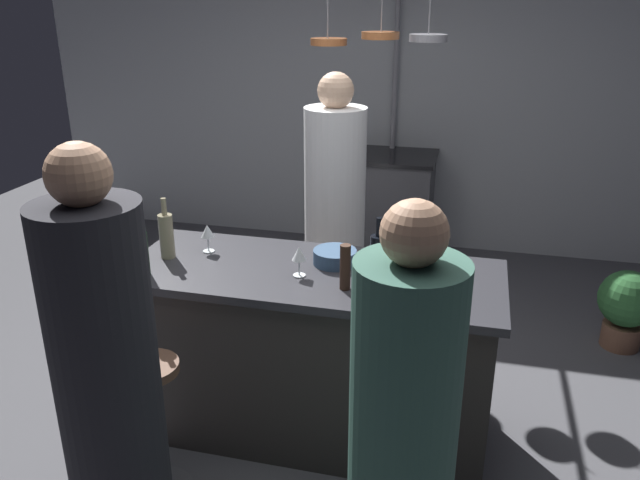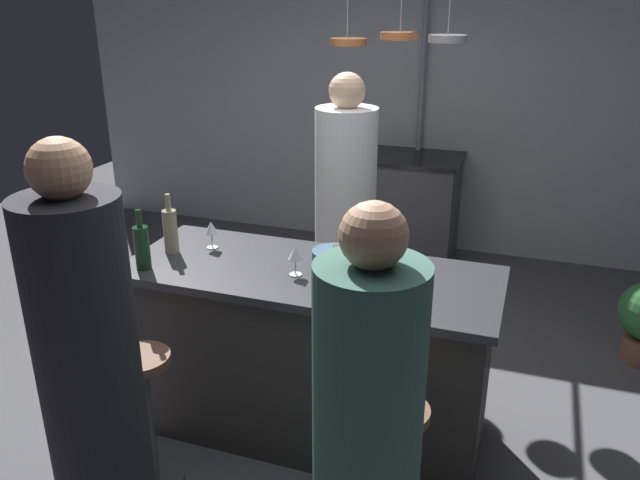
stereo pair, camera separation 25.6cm
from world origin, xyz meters
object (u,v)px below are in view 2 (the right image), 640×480
object	(u,v)px
bar_stool_left	(147,415)
wine_bottle_dark	(372,261)
mixing_bowl_blue	(334,257)
mixing_bowl_ceramic	(397,269)
stove_range	(410,208)
wine_bottle_red	(142,246)
pepper_mill	(338,268)
chef	(345,228)
wine_glass_near_right_guest	(211,229)
guest_right	(366,462)
wine_glass_near_left_guest	(295,254)
guest_left	(93,386)
wine_bottle_white	(170,230)
bar_stool_right	(392,473)

from	to	relation	value
bar_stool_left	wine_bottle_dark	xyz separation A→B (m)	(0.87, 0.55, 0.65)
mixing_bowl_blue	mixing_bowl_ceramic	bearing A→B (deg)	-8.78
stove_range	wine_bottle_red	xyz separation A→B (m)	(-0.76, -2.69, 0.57)
stove_range	pepper_mill	bearing A→B (deg)	-85.80
chef	mixing_bowl_blue	size ratio (longest dim) A/B	8.14
wine_glass_near_right_guest	mixing_bowl_ceramic	size ratio (longest dim) A/B	0.79
guest_right	wine_glass_near_left_guest	bearing A→B (deg)	122.61
guest_left	wine_bottle_white	distance (m)	1.06
pepper_mill	mixing_bowl_ceramic	distance (m)	0.31
guest_right	wine_bottle_red	distance (m)	1.55
stove_range	chef	distance (m)	1.62
wine_bottle_white	wine_glass_near_right_guest	bearing A→B (deg)	34.71
chef	pepper_mill	size ratio (longest dim) A/B	8.22
bar_stool_right	wine_glass_near_right_guest	world-z (taller)	wine_glass_near_right_guest
stove_range	mixing_bowl_blue	size ratio (longest dim) A/B	4.20
chef	mixing_bowl_blue	bearing A→B (deg)	-77.06
guest_right	wine_bottle_dark	world-z (taller)	guest_right
bar_stool_right	guest_left	bearing A→B (deg)	-159.39
bar_stool_right	wine_glass_near_right_guest	bearing A→B (deg)	147.75
mixing_bowl_ceramic	chef	bearing A→B (deg)	121.61
wine_bottle_white	wine_glass_near_left_guest	xyz separation A→B (m)	(0.70, -0.06, -0.01)
wine_bottle_white	wine_bottle_red	bearing A→B (deg)	-94.41
guest_right	wine_bottle_dark	size ratio (longest dim) A/B	5.05
bar_stool_right	guest_left	distance (m)	1.19
wine_glass_near_left_guest	mixing_bowl_blue	xyz separation A→B (m)	(0.13, 0.18, -0.07)
wine_bottle_white	wine_bottle_red	world-z (taller)	wine_bottle_white
bar_stool_left	wine_glass_near_right_guest	bearing A→B (deg)	91.71
wine_glass_near_left_guest	mixing_bowl_ceramic	bearing A→B (deg)	16.27
bar_stool_left	bar_stool_right	bearing A→B (deg)	0.00
pepper_mill	wine_bottle_red	xyz separation A→B (m)	(-0.95, -0.08, 0.01)
pepper_mill	wine_glass_near_right_guest	xyz separation A→B (m)	(-0.76, 0.26, 0.00)
stove_range	chef	bearing A→B (deg)	-93.27
bar_stool_right	bar_stool_left	bearing A→B (deg)	180.00
bar_stool_left	wine_bottle_white	size ratio (longest dim) A/B	2.21
bar_stool_left	guest_left	distance (m)	0.58
bar_stool_right	wine_glass_near_left_guest	bearing A→B (deg)	138.23
wine_glass_near_right_guest	guest_right	bearing A→B (deg)	-44.60
pepper_mill	wine_glass_near_right_guest	bearing A→B (deg)	161.44
wine_bottle_white	wine_glass_near_right_guest	xyz separation A→B (m)	(0.17, 0.12, -0.01)
pepper_mill	mixing_bowl_ceramic	size ratio (longest dim) A/B	1.14
stove_range	wine_bottle_white	world-z (taller)	wine_bottle_white
bar_stool_left	mixing_bowl_ceramic	size ratio (longest dim) A/B	3.68
bar_stool_left	wine_bottle_dark	world-z (taller)	wine_bottle_dark
wine_bottle_white	mixing_bowl_ceramic	size ratio (longest dim) A/B	1.67
bar_stool_left	wine_bottle_white	world-z (taller)	wine_bottle_white
chef	guest_right	world-z (taller)	chef
guest_right	wine_glass_near_right_guest	size ratio (longest dim) A/B	11.03
wine_bottle_white	stove_range	bearing A→B (deg)	73.29
guest_left	mixing_bowl_ceramic	xyz separation A→B (m)	(0.88, 1.07, 0.15)
stove_range	mixing_bowl_ceramic	bearing A→B (deg)	-80.29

